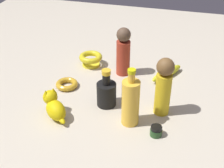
{
  "coord_description": "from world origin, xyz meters",
  "views": [
    {
      "loc": [
        0.26,
        -0.99,
        0.71
      ],
      "look_at": [
        0.0,
        0.0,
        0.04
      ],
      "focal_mm": 50.95,
      "sensor_mm": 36.0,
      "label": 1
    }
  ],
  "objects_px": {
    "cat_figurine": "(54,106)",
    "person_figure_child": "(123,51)",
    "banana": "(167,73)",
    "person_figure_adult": "(164,86)",
    "bottle_tall": "(131,102)",
    "nail_polish_jar": "(156,131)",
    "bottle_short": "(106,93)",
    "bangle": "(67,84)",
    "bowl": "(91,59)"
  },
  "relations": [
    {
      "from": "person_figure_child",
      "to": "bangle",
      "type": "bearing_deg",
      "value": -140.35
    },
    {
      "from": "cat_figurine",
      "to": "nail_polish_jar",
      "type": "xyz_separation_m",
      "value": [
        0.36,
        -0.01,
        -0.03
      ]
    },
    {
      "from": "cat_figurine",
      "to": "nail_polish_jar",
      "type": "distance_m",
      "value": 0.36
    },
    {
      "from": "bowl",
      "to": "bottle_short",
      "type": "bearing_deg",
      "value": -61.21
    },
    {
      "from": "banana",
      "to": "bottle_tall",
      "type": "bearing_deg",
      "value": 17.98
    },
    {
      "from": "cat_figurine",
      "to": "bottle_tall",
      "type": "height_order",
      "value": "bottle_tall"
    },
    {
      "from": "banana",
      "to": "nail_polish_jar",
      "type": "distance_m",
      "value": 0.37
    },
    {
      "from": "bowl",
      "to": "cat_figurine",
      "type": "xyz_separation_m",
      "value": [
        -0.01,
        -0.38,
        0.01
      ]
    },
    {
      "from": "person_figure_adult",
      "to": "cat_figurine",
      "type": "bearing_deg",
      "value": -161.33
    },
    {
      "from": "bottle_short",
      "to": "cat_figurine",
      "type": "bearing_deg",
      "value": -143.15
    },
    {
      "from": "bottle_short",
      "to": "person_figure_child",
      "type": "distance_m",
      "value": 0.24
    },
    {
      "from": "person_figure_adult",
      "to": "bottle_tall",
      "type": "bearing_deg",
      "value": -138.85
    },
    {
      "from": "bangle",
      "to": "bowl",
      "type": "distance_m",
      "value": 0.2
    },
    {
      "from": "banana",
      "to": "cat_figurine",
      "type": "distance_m",
      "value": 0.51
    },
    {
      "from": "bottle_short",
      "to": "cat_figurine",
      "type": "height_order",
      "value": "bottle_short"
    },
    {
      "from": "banana",
      "to": "nail_polish_jar",
      "type": "xyz_separation_m",
      "value": [
        0.01,
        -0.37,
        -0.0
      ]
    },
    {
      "from": "banana",
      "to": "bangle",
      "type": "bearing_deg",
      "value": -32.03
    },
    {
      "from": "bowl",
      "to": "bottle_short",
      "type": "xyz_separation_m",
      "value": [
        0.15,
        -0.27,
        0.02
      ]
    },
    {
      "from": "person_figure_child",
      "to": "nail_polish_jar",
      "type": "bearing_deg",
      "value": -61.26
    },
    {
      "from": "person_figure_adult",
      "to": "bottle_tall",
      "type": "relative_size",
      "value": 1.03
    },
    {
      "from": "bangle",
      "to": "bowl",
      "type": "height_order",
      "value": "bowl"
    },
    {
      "from": "bangle",
      "to": "cat_figurine",
      "type": "xyz_separation_m",
      "value": [
        0.03,
        -0.19,
        0.03
      ]
    },
    {
      "from": "cat_figurine",
      "to": "person_figure_child",
      "type": "distance_m",
      "value": 0.39
    },
    {
      "from": "bottle_short",
      "to": "person_figure_child",
      "type": "height_order",
      "value": "person_figure_child"
    },
    {
      "from": "bangle",
      "to": "bottle_tall",
      "type": "bearing_deg",
      "value": -27.57
    },
    {
      "from": "person_figure_adult",
      "to": "person_figure_child",
      "type": "xyz_separation_m",
      "value": [
        -0.19,
        0.23,
        -0.01
      ]
    },
    {
      "from": "bottle_short",
      "to": "nail_polish_jar",
      "type": "distance_m",
      "value": 0.24
    },
    {
      "from": "cat_figurine",
      "to": "bottle_tall",
      "type": "distance_m",
      "value": 0.27
    },
    {
      "from": "banana",
      "to": "cat_figurine",
      "type": "bearing_deg",
      "value": -10.67
    },
    {
      "from": "cat_figurine",
      "to": "person_figure_child",
      "type": "relative_size",
      "value": 0.53
    },
    {
      "from": "bangle",
      "to": "bottle_short",
      "type": "xyz_separation_m",
      "value": [
        0.19,
        -0.07,
        0.04
      ]
    },
    {
      "from": "bottle_tall",
      "to": "nail_polish_jar",
      "type": "bearing_deg",
      "value": -23.52
    },
    {
      "from": "bottle_tall",
      "to": "bowl",
      "type": "bearing_deg",
      "value": 126.29
    },
    {
      "from": "bottle_short",
      "to": "bottle_tall",
      "type": "height_order",
      "value": "bottle_tall"
    },
    {
      "from": "cat_figurine",
      "to": "bangle",
      "type": "bearing_deg",
      "value": 99.48
    },
    {
      "from": "banana",
      "to": "person_figure_child",
      "type": "relative_size",
      "value": 0.86
    },
    {
      "from": "banana",
      "to": "person_figure_child",
      "type": "distance_m",
      "value": 0.21
    },
    {
      "from": "bangle",
      "to": "bowl",
      "type": "bearing_deg",
      "value": 78.41
    },
    {
      "from": "person_figure_adult",
      "to": "nail_polish_jar",
      "type": "bearing_deg",
      "value": -89.97
    },
    {
      "from": "nail_polish_jar",
      "to": "bottle_tall",
      "type": "relative_size",
      "value": 0.19
    },
    {
      "from": "bottle_short",
      "to": "banana",
      "type": "bearing_deg",
      "value": 52.42
    },
    {
      "from": "person_figure_child",
      "to": "person_figure_adult",
      "type": "bearing_deg",
      "value": -49.62
    },
    {
      "from": "banana",
      "to": "cat_figurine",
      "type": "xyz_separation_m",
      "value": [
        -0.35,
        -0.37,
        0.02
      ]
    },
    {
      "from": "banana",
      "to": "cat_figurine",
      "type": "height_order",
      "value": "cat_figurine"
    },
    {
      "from": "bowl",
      "to": "bottle_tall",
      "type": "bearing_deg",
      "value": -53.71
    },
    {
      "from": "nail_polish_jar",
      "to": "cat_figurine",
      "type": "bearing_deg",
      "value": 179.1
    },
    {
      "from": "bottle_short",
      "to": "bottle_tall",
      "type": "distance_m",
      "value": 0.14
    },
    {
      "from": "bottle_short",
      "to": "bottle_tall",
      "type": "bearing_deg",
      "value": -36.4
    },
    {
      "from": "banana",
      "to": "nail_polish_jar",
      "type": "bearing_deg",
      "value": 34.15
    },
    {
      "from": "bangle",
      "to": "bottle_short",
      "type": "distance_m",
      "value": 0.2
    }
  ]
}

